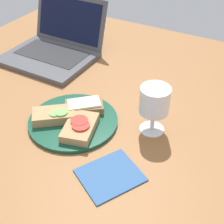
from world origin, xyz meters
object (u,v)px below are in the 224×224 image
at_px(wine_glass, 154,102).
at_px(sandwich_with_tomato, 80,127).
at_px(sandwich_with_cheese, 84,106).
at_px(plate, 73,121).
at_px(sandwich_with_cucumber, 54,115).
at_px(napkin, 110,175).
at_px(laptop, 54,48).

bearing_deg(wine_glass, sandwich_with_tomato, -145.63).
bearing_deg(sandwich_with_cheese, plate, -93.65).
bearing_deg(sandwich_with_cheese, sandwich_with_cucumber, -123.24).
bearing_deg(sandwich_with_tomato, sandwich_with_cucumber, 176.33).
distance_m(sandwich_with_tomato, napkin, 0.17).
height_order(sandwich_with_cucumber, napkin, sandwich_with_cucumber).
relative_size(sandwich_with_cheese, laptop, 0.39).
distance_m(sandwich_with_cheese, napkin, 0.25).
relative_size(plate, wine_glass, 1.84).
relative_size(laptop, napkin, 2.33).
height_order(plate, sandwich_with_cucumber, sandwich_with_cucumber).
bearing_deg(sandwich_with_cucumber, sandwich_with_cheese, 56.76).
xyz_separation_m(plate, napkin, (0.19, -0.12, -0.00)).
xyz_separation_m(plate, sandwich_with_tomato, (0.04, -0.03, 0.02)).
distance_m(sandwich_with_cucumber, wine_glass, 0.28).
xyz_separation_m(plate, laptop, (-0.29, 0.29, 0.03)).
bearing_deg(wine_glass, plate, -158.43).
bearing_deg(sandwich_with_tomato, sandwich_with_cheese, 116.40).
bearing_deg(sandwich_with_cucumber, laptop, 127.92).
xyz_separation_m(sandwich_with_tomato, laptop, (-0.34, 0.32, 0.01)).
height_order(plate, wine_glass, wine_glass).
bearing_deg(sandwich_with_cheese, napkin, -42.79).
bearing_deg(wine_glass, laptop, 157.12).
xyz_separation_m(sandwich_with_cheese, napkin, (0.18, -0.17, -0.02)).
xyz_separation_m(sandwich_with_tomato, sandwich_with_cheese, (-0.04, 0.08, 0.00)).
xyz_separation_m(sandwich_with_tomato, sandwich_with_cucumber, (-0.09, 0.01, 0.00)).
xyz_separation_m(wine_glass, laptop, (-0.50, 0.21, -0.06)).
distance_m(sandwich_with_cucumber, laptop, 0.40).
distance_m(wine_glass, laptop, 0.54).
bearing_deg(sandwich_with_tomato, wine_glass, 34.37).
distance_m(sandwich_with_tomato, laptop, 0.46).
height_order(laptop, napkin, laptop).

